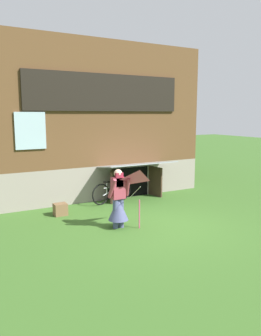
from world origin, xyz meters
TOP-DOWN VIEW (x-y plane):
  - ground_plane at (0.00, 0.00)m, footprint 60.00×60.00m
  - log_house at (0.00, 5.39)m, footprint 7.66×5.91m
  - person at (-0.97, 0.24)m, footprint 0.60×0.52m
  - kite at (-0.65, -0.29)m, footprint 0.86×0.92m
  - bicycle_silver at (0.00, 2.60)m, footprint 1.61×0.42m
  - wooden_crate at (-1.95, 2.03)m, footprint 0.37×0.31m

SIDE VIEW (x-z plane):
  - ground_plane at x=0.00m, z-range 0.00..0.00m
  - wooden_crate at x=-1.95m, z-range 0.00..0.35m
  - bicycle_silver at x=0.00m, z-range -0.01..0.74m
  - person at x=-0.97m, z-range -0.12..1.41m
  - kite at x=-0.65m, z-range 0.47..1.92m
  - log_house at x=0.00m, z-range 0.00..5.31m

